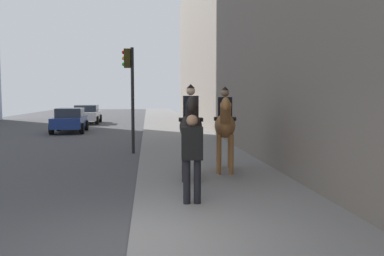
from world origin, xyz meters
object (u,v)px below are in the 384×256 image
Objects in this scene: car_near_lane at (70,120)px; traffic_light_near_curb at (130,83)px; pedestrian_greeting at (192,153)px; car_mid_lane at (87,114)px; mounted_horse_far at (225,124)px; mounted_horse_near at (191,126)px.

traffic_light_near_curb is (-9.28, -3.99, 1.90)m from car_near_lane.
car_mid_lane is (24.69, 5.63, -0.35)m from pedestrian_greeting.
pedestrian_greeting is at bearing 11.51° from car_mid_lane.
car_near_lane is 10.27m from traffic_light_near_curb.
pedestrian_greeting is 0.43× the size of traffic_light_near_curb.
car_mid_lane is at bearing 178.45° from car_near_lane.
mounted_horse_near is at bearing -39.75° from mounted_horse_far.
mounted_horse_far is at bearing 16.35° from car_mid_lane.
car_near_lane is 7.74m from car_mid_lane.
pedestrian_greeting reaches higher than car_mid_lane.
mounted_horse_far is at bearing -18.59° from pedestrian_greeting.
mounted_horse_near is at bearing -162.57° from traffic_light_near_curb.
mounted_horse_far is at bearing -149.15° from traffic_light_near_curb.
traffic_light_near_curb is at bearing -158.09° from mounted_horse_near.
car_mid_lane is (21.56, 6.87, -0.66)m from mounted_horse_far.
mounted_horse_near is 0.54× the size of car_mid_lane.
traffic_light_near_curb is (4.55, 2.72, 1.24)m from mounted_horse_far.
mounted_horse_far is at bearing 23.04° from car_near_lane.
pedestrian_greeting is at bearing 15.03° from car_near_lane.
car_mid_lane is at bearing 15.87° from pedestrian_greeting.
pedestrian_greeting is 7.97m from traffic_light_near_curb.
mounted_horse_far is at bearing 134.72° from mounted_horse_near.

